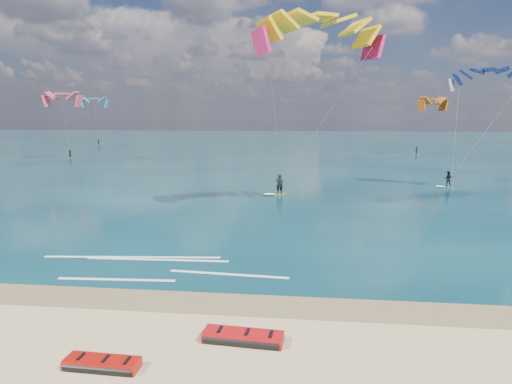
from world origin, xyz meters
TOP-DOWN VIEW (x-y plane):
  - ground at (0.00, 40.00)m, footprint 320.00×320.00m
  - wet_sand_strip at (0.00, 3.00)m, footprint 320.00×2.40m
  - sea at (0.00, 104.00)m, footprint 320.00×200.00m
  - packed_kite_left at (0.76, -2.27)m, footprint 2.54×1.11m
  - packed_kite_mid at (4.83, -0.15)m, footprint 3.05×1.39m
  - kitesurfer_main at (6.04, 24.45)m, footprint 11.99×12.29m
  - kitesurfer_far at (23.43, 34.73)m, footprint 8.85×4.79m
  - shoreline_foam at (-0.80, 7.22)m, footprint 13.44×4.22m
  - distant_kites at (-17.51, 75.92)m, footprint 80.74×36.29m

SIDE VIEW (x-z plane):
  - ground at x=0.00m, z-range 0.00..0.00m
  - packed_kite_left at x=0.76m, z-range -0.18..0.18m
  - packed_kite_mid at x=4.83m, z-range -0.21..0.21m
  - wet_sand_strip at x=0.00m, z-range 0.00..0.01m
  - sea at x=0.00m, z-range 0.00..0.04m
  - shoreline_foam at x=-0.80m, z-range 0.04..0.05m
  - distant_kites at x=-17.51m, z-range -0.22..11.34m
  - kitesurfer_far at x=23.43m, z-range 0.74..14.25m
  - kitesurfer_main at x=6.04m, z-range 0.09..16.83m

